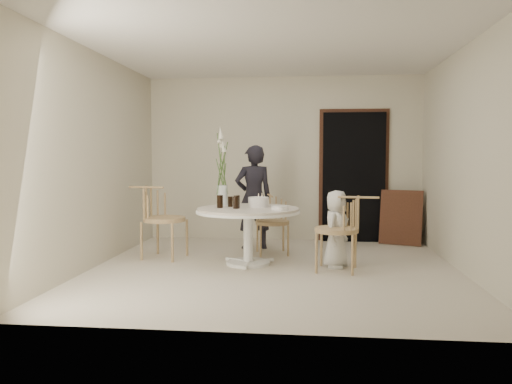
# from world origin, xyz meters

# --- Properties ---
(ground) EXTENTS (4.50, 4.50, 0.00)m
(ground) POSITION_xyz_m (0.00, 0.00, 0.00)
(ground) COLOR beige
(ground) RESTS_ON ground
(room_shell) EXTENTS (4.50, 4.50, 4.50)m
(room_shell) POSITION_xyz_m (0.00, 0.00, 1.62)
(room_shell) COLOR white
(room_shell) RESTS_ON ground
(doorway) EXTENTS (1.00, 0.10, 2.10)m
(doorway) POSITION_xyz_m (1.15, 2.19, 1.05)
(doorway) COLOR black
(doorway) RESTS_ON ground
(door_trim) EXTENTS (1.12, 0.03, 2.22)m
(door_trim) POSITION_xyz_m (1.15, 2.23, 1.11)
(door_trim) COLOR #542B1D
(door_trim) RESTS_ON ground
(table) EXTENTS (1.33, 1.33, 0.73)m
(table) POSITION_xyz_m (-0.35, 0.25, 0.62)
(table) COLOR white
(table) RESTS_ON ground
(picture_frame) EXTENTS (0.68, 0.40, 0.86)m
(picture_frame) POSITION_xyz_m (1.87, 1.95, 0.43)
(picture_frame) COLOR #542B1D
(picture_frame) RESTS_ON ground
(chair_far) EXTENTS (0.53, 0.56, 0.84)m
(chair_far) POSITION_xyz_m (-0.12, 1.08, 0.54)
(chair_far) COLOR tan
(chair_far) RESTS_ON ground
(chair_right) EXTENTS (0.60, 0.56, 0.92)m
(chair_right) POSITION_xyz_m (0.89, -0.01, 0.60)
(chair_right) COLOR tan
(chair_right) RESTS_ON ground
(chair_left) EXTENTS (0.65, 0.61, 0.99)m
(chair_left) POSITION_xyz_m (-1.67, 0.56, 0.64)
(chair_left) COLOR tan
(chair_left) RESTS_ON ground
(girl) EXTENTS (0.66, 0.55, 1.55)m
(girl) POSITION_xyz_m (-0.40, 1.36, 0.78)
(girl) COLOR black
(girl) RESTS_ON ground
(boy) EXTENTS (0.46, 0.55, 0.97)m
(boy) POSITION_xyz_m (0.76, 0.21, 0.48)
(boy) COLOR silver
(boy) RESTS_ON ground
(birthday_cake) EXTENTS (0.27, 0.27, 0.18)m
(birthday_cake) POSITION_xyz_m (-0.23, 0.39, 0.79)
(birthday_cake) COLOR silver
(birthday_cake) RESTS_ON table
(cola_tumbler_a) EXTENTS (0.08, 0.08, 0.15)m
(cola_tumbler_a) POSITION_xyz_m (-0.49, 0.15, 0.81)
(cola_tumbler_a) COLOR black
(cola_tumbler_a) RESTS_ON table
(cola_tumbler_b) EXTENTS (0.08, 0.08, 0.17)m
(cola_tumbler_b) POSITION_xyz_m (-0.49, 0.18, 0.81)
(cola_tumbler_b) COLOR black
(cola_tumbler_b) RESTS_ON table
(cola_tumbler_c) EXTENTS (0.10, 0.10, 0.16)m
(cola_tumbler_c) POSITION_xyz_m (-0.71, 0.22, 0.81)
(cola_tumbler_c) COLOR black
(cola_tumbler_c) RESTS_ON table
(cola_tumbler_d) EXTENTS (0.07, 0.07, 0.14)m
(cola_tumbler_d) POSITION_xyz_m (-0.60, 0.38, 0.80)
(cola_tumbler_d) COLOR black
(cola_tumbler_d) RESTS_ON table
(plate_stack) EXTENTS (0.22, 0.22, 0.05)m
(plate_stack) POSITION_xyz_m (0.07, 0.06, 0.76)
(plate_stack) COLOR white
(plate_stack) RESTS_ON table
(flower_vase) EXTENTS (0.14, 0.14, 1.06)m
(flower_vase) POSITION_xyz_m (-0.75, 0.63, 1.17)
(flower_vase) COLOR silver
(flower_vase) RESTS_ON table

